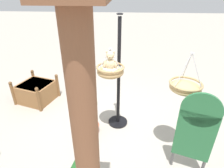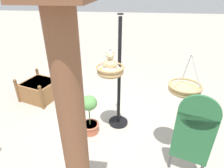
% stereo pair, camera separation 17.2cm
% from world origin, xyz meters
% --- Properties ---
extents(ground_plane, '(40.00, 40.00, 0.00)m').
position_xyz_m(ground_plane, '(0.00, 0.00, 0.00)').
color(ground_plane, '#A8A093').
extents(display_pole_central, '(0.44, 0.44, 2.43)m').
position_xyz_m(display_pole_central, '(-0.10, -0.18, 0.76)').
color(display_pole_central, black).
rests_on(display_pole_central, ground).
extents(hanging_basket_with_teddy, '(0.53, 0.53, 0.56)m').
position_xyz_m(hanging_basket_with_teddy, '(0.05, 0.07, 1.43)').
color(hanging_basket_with_teddy, tan).
extents(teddy_bear, '(0.28, 0.24, 0.40)m').
position_xyz_m(teddy_bear, '(0.05, 0.09, 1.61)').
color(teddy_bear, '#D1B789').
extents(hanging_basket_left_high, '(0.53, 0.53, 0.68)m').
position_xyz_m(hanging_basket_left_high, '(-1.22, 0.56, 1.40)').
color(hanging_basket_left_high, tan).
extents(greenhouse_pillar_left, '(0.45, 0.45, 2.88)m').
position_xyz_m(greenhouse_pillar_left, '(0.10, 2.07, 1.39)').
color(greenhouse_pillar_left, brown).
rests_on(greenhouse_pillar_left, ground).
extents(wooden_planter_box, '(1.12, 1.09, 0.69)m').
position_xyz_m(wooden_planter_box, '(2.17, -1.00, 0.28)').
color(wooden_planter_box, olive).
rests_on(wooden_planter_box, ground).
extents(potted_plant_fern_front, '(0.31, 0.31, 0.57)m').
position_xyz_m(potted_plant_fern_front, '(0.45, 1.34, 0.29)').
color(potted_plant_fern_front, '#BC6042').
rests_on(potted_plant_fern_front, ground).
extents(potted_plant_tall_leafy, '(0.39, 0.39, 0.90)m').
position_xyz_m(potted_plant_tall_leafy, '(0.47, 0.20, 0.45)').
color(potted_plant_tall_leafy, '#BC6042').
rests_on(potted_plant_tall_leafy, ground).
extents(display_sign_board, '(0.56, 0.22, 1.55)m').
position_xyz_m(display_sign_board, '(-1.36, 0.99, 0.92)').
color(display_sign_board, '#286B3D').
rests_on(display_sign_board, ground).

